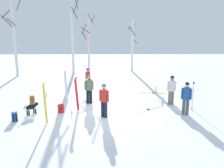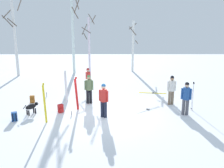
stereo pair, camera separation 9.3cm
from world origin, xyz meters
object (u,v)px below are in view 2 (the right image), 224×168
at_px(ski_poles_0, 193,95).
at_px(backpack_0, 61,109).
at_px(ski_pair_lying_0, 148,109).
at_px(birch_tree_2, 73,31).
at_px(person_0, 186,96).
at_px(birch_tree_3, 89,44).
at_px(person_2, 104,98).
at_px(water_bottle_0, 47,95).
at_px(person_4, 88,78).
at_px(ski_pair_planted_0, 66,87).
at_px(ski_pair_lying_1, 152,93).
at_px(backpack_1, 14,117).
at_px(person_3, 89,87).
at_px(person_1, 172,88).
at_px(dog, 32,107).
at_px(birch_tree_1, 15,34).
at_px(ski_pair_planted_1, 77,94).
at_px(water_bottle_1, 72,113).
at_px(backpack_2, 32,99).
at_px(ski_pair_planted_2, 45,103).
at_px(birch_tree_4, 133,46).

bearing_deg(ski_poles_0, backpack_0, -177.13).
xyz_separation_m(ski_pair_lying_0, birch_tree_2, (-5.72, 10.92, 4.18)).
relative_size(person_0, birch_tree_3, 0.30).
distance_m(person_2, water_bottle_0, 5.37).
relative_size(person_0, person_4, 1.00).
height_order(ski_pair_planted_0, ski_pair_lying_1, ski_pair_planted_0).
relative_size(ski_pair_lying_0, backpack_1, 3.37).
height_order(person_3, person_4, same).
height_order(person_1, dog, person_1).
bearing_deg(birch_tree_1, water_bottle_0, -56.48).
distance_m(ski_pair_planted_1, water_bottle_1, 1.13).
distance_m(person_4, dog, 4.95).
xyz_separation_m(person_2, ski_pair_lying_1, (3.23, 4.41, -0.97)).
distance_m(ski_pair_lying_1, birch_tree_2, 10.86).
relative_size(ski_pair_lying_0, water_bottle_0, 5.50).
bearing_deg(person_1, person_4, 151.81).
height_order(ski_pair_planted_0, ski_pair_lying_0, ski_pair_planted_0).
height_order(person_1, ski_poles_0, person_1).
bearing_deg(person_4, ski_pair_lying_1, -3.36).
bearing_deg(birch_tree_1, ski_poles_0, -35.83).
distance_m(person_2, ski_pair_lying_0, 2.81).
bearing_deg(water_bottle_1, backpack_2, 142.78).
height_order(dog, birch_tree_3, birch_tree_3).
distance_m(person_0, water_bottle_0, 8.71).
relative_size(ski_pair_planted_0, birch_tree_2, 0.23).
bearing_deg(ski_pair_lying_0, backpack_1, -166.88).
relative_size(ski_pair_lying_0, water_bottle_1, 6.54).
height_order(backpack_2, birch_tree_2, birch_tree_2).
bearing_deg(backpack_2, person_2, -28.25).
relative_size(person_2, water_bottle_0, 6.36).
relative_size(person_3, birch_tree_2, 0.21).
bearing_deg(ski_pair_planted_2, ski_pair_planted_1, 56.02).
height_order(dog, ski_pair_lying_0, dog).
xyz_separation_m(backpack_0, backpack_1, (-1.96, -1.14, 0.00)).
bearing_deg(ski_pair_lying_0, person_2, -155.71).
bearing_deg(birch_tree_1, person_0, -39.16).
relative_size(person_1, backpack_0, 3.90).
relative_size(ski_pair_lying_1, backpack_0, 4.26).
relative_size(person_0, dog, 2.29).
distance_m(person_1, person_4, 5.74).
xyz_separation_m(person_4, birch_tree_3, (-0.54, 7.05, 1.95)).
relative_size(person_3, water_bottle_1, 7.56).
bearing_deg(birch_tree_1, backpack_2, -63.63).
xyz_separation_m(person_0, water_bottle_1, (-5.80, -0.00, -0.87)).
height_order(person_4, ski_poles_0, person_4).
bearing_deg(person_4, backpack_0, -105.02).
relative_size(person_0, birch_tree_1, 0.23).
relative_size(ski_pair_planted_2, ski_pair_lying_0, 1.29).
bearing_deg(person_4, birch_tree_4, 65.15).
distance_m(person_1, ski_pair_planted_2, 7.06).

